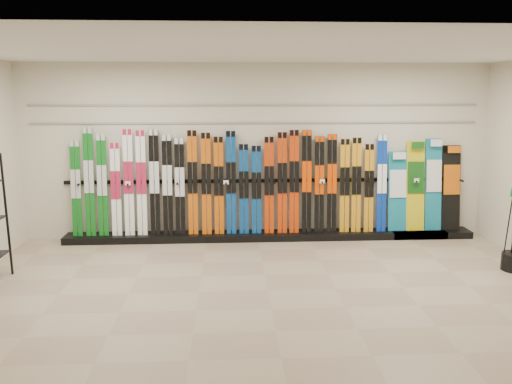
{
  "coord_description": "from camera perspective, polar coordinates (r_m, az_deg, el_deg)",
  "views": [
    {
      "loc": [
        -0.48,
        -6.05,
        2.54
      ],
      "look_at": [
        -0.1,
        1.0,
        1.1
      ],
      "focal_mm": 35.0,
      "sensor_mm": 36.0,
      "label": 1
    }
  ],
  "objects": [
    {
      "name": "floor",
      "position": [
        6.58,
        1.37,
        -11.19
      ],
      "size": [
        8.0,
        8.0,
        0.0
      ],
      "primitive_type": "plane",
      "color": "gray",
      "rests_on": "ground"
    },
    {
      "name": "back_wall",
      "position": [
        8.62,
        0.13,
        4.61
      ],
      "size": [
        8.0,
        0.0,
        8.0
      ],
      "primitive_type": "plane",
      "rotation": [
        1.57,
        0.0,
        0.0
      ],
      "color": "beige",
      "rests_on": "floor"
    },
    {
      "name": "ceiling",
      "position": [
        6.08,
        1.51,
        15.87
      ],
      "size": [
        8.0,
        8.0,
        0.0
      ],
      "primitive_type": "plane",
      "rotation": [
        3.14,
        0.0,
        0.0
      ],
      "color": "silver",
      "rests_on": "back_wall"
    },
    {
      "name": "ski_rack_base",
      "position": [
        8.72,
        1.69,
        -5.0
      ],
      "size": [
        8.0,
        0.4,
        0.12
      ],
      "primitive_type": "cube",
      "color": "black",
      "rests_on": "floor"
    },
    {
      "name": "skis",
      "position": [
        8.51,
        -3.01,
        0.83
      ],
      "size": [
        5.38,
        0.2,
        1.82
      ],
      "color": "#106419",
      "rests_on": "ski_rack_base"
    },
    {
      "name": "snowboards",
      "position": [
        9.22,
        18.7,
        0.49
      ],
      "size": [
        1.29,
        0.25,
        1.6
      ],
      "color": "#14728C",
      "rests_on": "ski_rack_base"
    },
    {
      "name": "slatwall_rail_0",
      "position": [
        8.56,
        0.13,
        7.91
      ],
      "size": [
        7.6,
        0.02,
        0.03
      ],
      "primitive_type": "cube",
      "color": "gray",
      "rests_on": "back_wall"
    },
    {
      "name": "slatwall_rail_1",
      "position": [
        8.54,
        0.14,
        9.92
      ],
      "size": [
        7.6,
        0.02,
        0.03
      ],
      "primitive_type": "cube",
      "color": "gray",
      "rests_on": "back_wall"
    }
  ]
}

